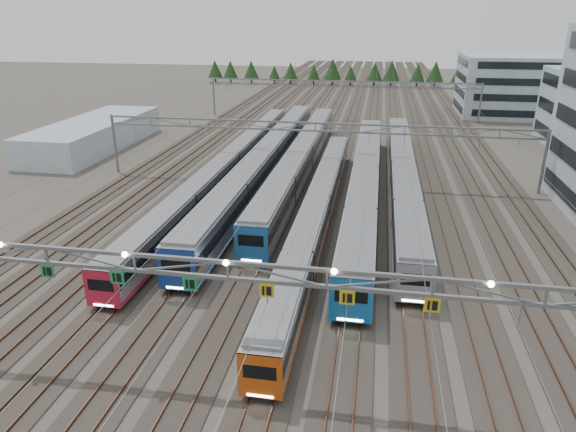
% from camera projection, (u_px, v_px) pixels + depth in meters
% --- Properties ---
extents(ground, '(400.00, 400.00, 0.00)m').
position_uv_depth(ground, '(233.00, 376.00, 31.47)').
color(ground, '#47423A').
rests_on(ground, ground).
extents(track_bed, '(54.00, 260.00, 5.42)m').
position_uv_depth(track_bed, '(346.00, 101.00, 122.58)').
color(track_bed, '#2D2823').
rests_on(track_bed, ground).
extents(train_a, '(2.70, 68.03, 3.52)m').
position_uv_depth(train_a, '(230.00, 165.00, 68.38)').
color(train_a, black).
rests_on(train_a, ground).
extents(train_b, '(3.17, 65.90, 4.13)m').
position_uv_depth(train_b, '(266.00, 160.00, 69.51)').
color(train_b, black).
rests_on(train_b, ground).
extents(train_c, '(3.06, 58.55, 3.99)m').
position_uv_depth(train_c, '(301.00, 158.00, 70.69)').
color(train_c, black).
rests_on(train_c, ground).
extents(train_d, '(2.60, 54.09, 3.37)m').
position_uv_depth(train_d, '(318.00, 209.00, 53.08)').
color(train_d, black).
rests_on(train_d, ground).
extents(train_e, '(3.10, 56.20, 4.04)m').
position_uv_depth(train_e, '(365.00, 181.00, 60.95)').
color(train_e, black).
rests_on(train_e, ground).
extents(train_f, '(2.91, 56.92, 3.79)m').
position_uv_depth(train_f, '(402.00, 175.00, 63.74)').
color(train_f, black).
rests_on(train_f, ground).
extents(gantry_near, '(56.36, 0.61, 8.08)m').
position_uv_depth(gantry_near, '(226.00, 275.00, 28.77)').
color(gantry_near, slate).
rests_on(gantry_near, ground).
extents(gantry_mid, '(56.36, 0.36, 8.00)m').
position_uv_depth(gantry_mid, '(315.00, 134.00, 65.79)').
color(gantry_mid, slate).
rests_on(gantry_mid, ground).
extents(gantry_far, '(56.36, 0.36, 8.00)m').
position_uv_depth(gantry_far, '(342.00, 88.00, 107.04)').
color(gantry_far, slate).
rests_on(gantry_far, ground).
extents(depot_bldg_north, '(22.00, 18.00, 12.65)m').
position_uv_depth(depot_bldg_north, '(513.00, 85.00, 111.30)').
color(depot_bldg_north, '#94A8B1').
rests_on(depot_bldg_north, ground).
extents(west_shed, '(10.00, 30.00, 4.44)m').
position_uv_depth(west_shed, '(94.00, 134.00, 84.77)').
color(west_shed, '#94A8B1').
rests_on(west_shed, ground).
extents(treeline, '(100.10, 5.60, 7.02)m').
position_uv_depth(treeline, '(362.00, 72.00, 157.18)').
color(treeline, '#332114').
rests_on(treeline, ground).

